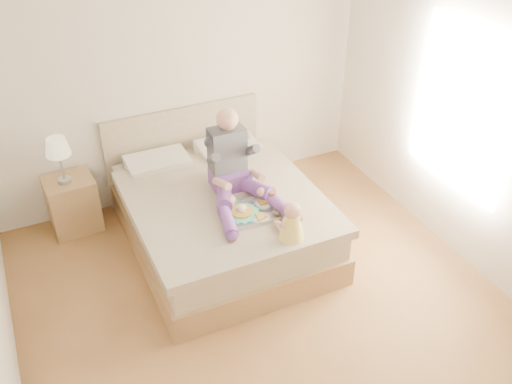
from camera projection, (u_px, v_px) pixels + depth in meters
name	position (u px, v px, depth m)	size (l,w,h in m)	color
room	(279.00, 156.00, 4.08)	(4.02, 4.22, 2.71)	brown
bed	(219.00, 212.00, 5.53)	(1.70, 2.18, 1.00)	olive
nightstand	(73.00, 203.00, 5.71)	(0.49, 0.44, 0.57)	olive
lamp	(58.00, 149.00, 5.30)	(0.23, 0.23, 0.48)	#AEB0B5
adult	(235.00, 171.00, 5.16)	(0.69, 0.97, 0.82)	#5E3482
tray	(253.00, 209.00, 5.01)	(0.54, 0.43, 0.15)	#AEB0B5
baby	(291.00, 223.00, 4.67)	(0.23, 0.31, 0.35)	#ECCE4A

